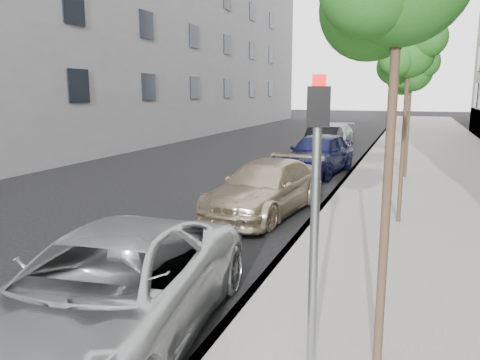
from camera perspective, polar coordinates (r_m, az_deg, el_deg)
The scene contains 10 objects.
sidewalk at distance 27.84m, azimuth 22.17°, elevation 3.41°, with size 6.40×72.00×0.14m, color gray.
curb at distance 27.92m, azimuth 15.74°, elevation 3.82°, with size 0.15×72.00×0.14m, color #9E9B93.
tree_mid at distance 11.68m, azimuth 20.05°, elevation 14.32°, with size 1.53×1.33×4.74m.
tree_far at distance 18.17m, azimuth 20.30°, elevation 12.36°, with size 1.78×1.58×4.71m.
signal_pole at distance 5.13m, azimuth 9.22°, elevation -1.38°, with size 0.27×0.23×3.28m.
minivan at distance 6.36m, azimuth -15.80°, elevation -12.96°, with size 2.45×5.32×1.48m, color #AFB3B4.
suv at distance 12.57m, azimuth 3.10°, elevation -0.98°, with size 1.96×4.82×1.40m, color tan.
sedan_blue at distance 18.87m, azimuth 9.53°, elevation 3.21°, with size 1.93×4.81×1.64m, color #111439.
sedan_black at distance 24.16m, azimuth 10.05°, elevation 4.63°, with size 1.57×4.49×1.48m, color black.
sedan_rear at distance 29.21m, azimuth 11.55°, elevation 5.45°, with size 1.84×4.53×1.32m, color #9EA1A6.
Camera 1 is at (3.44, -3.65, 3.25)m, focal length 35.00 mm.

